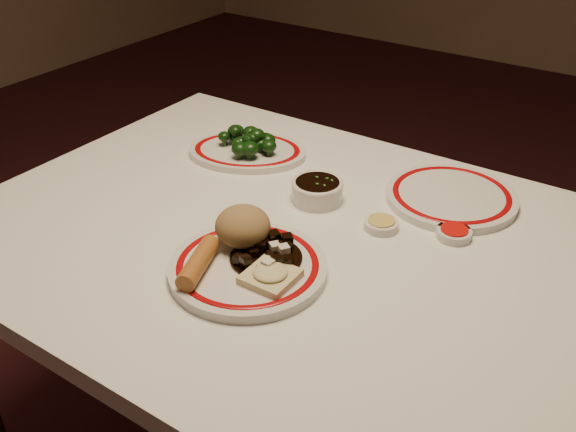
% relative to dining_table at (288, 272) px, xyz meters
% --- Properties ---
extents(dining_table, '(1.20, 0.90, 0.75)m').
position_rel_dining_table_xyz_m(dining_table, '(0.00, 0.00, 0.00)').
color(dining_table, white).
rests_on(dining_table, ground).
extents(main_plate, '(0.28, 0.28, 0.02)m').
position_rel_dining_table_xyz_m(main_plate, '(0.01, -0.14, 0.10)').
color(main_plate, silver).
rests_on(main_plate, dining_table).
extents(rice_mound, '(0.10, 0.10, 0.07)m').
position_rel_dining_table_xyz_m(rice_mound, '(-0.03, -0.09, 0.14)').
color(rice_mound, '#997748').
rests_on(rice_mound, main_plate).
extents(spring_roll, '(0.07, 0.12, 0.03)m').
position_rel_dining_table_xyz_m(spring_roll, '(-0.04, -0.20, 0.13)').
color(spring_roll, '#B16B2B').
rests_on(spring_roll, main_plate).
extents(fried_wonton, '(0.08, 0.08, 0.02)m').
position_rel_dining_table_xyz_m(fried_wonton, '(0.07, -0.15, 0.12)').
color(fried_wonton, beige).
rests_on(fried_wonton, main_plate).
extents(stirfry_heap, '(0.12, 0.12, 0.03)m').
position_rel_dining_table_xyz_m(stirfry_heap, '(0.04, -0.11, 0.12)').
color(stirfry_heap, black).
rests_on(stirfry_heap, main_plate).
extents(broccoli_plate, '(0.32, 0.30, 0.02)m').
position_rel_dining_table_xyz_m(broccoli_plate, '(-0.25, 0.21, 0.10)').
color(broccoli_plate, silver).
rests_on(broccoli_plate, dining_table).
extents(broccoli_pile, '(0.14, 0.11, 0.05)m').
position_rel_dining_table_xyz_m(broccoli_pile, '(-0.25, 0.21, 0.13)').
color(broccoli_pile, '#23471C').
rests_on(broccoli_pile, broccoli_plate).
extents(soy_bowl, '(0.10, 0.10, 0.04)m').
position_rel_dining_table_xyz_m(soy_bowl, '(-0.02, 0.13, 0.11)').
color(soy_bowl, silver).
rests_on(soy_bowl, dining_table).
extents(sweet_sour_dish, '(0.06, 0.06, 0.02)m').
position_rel_dining_table_xyz_m(sweet_sour_dish, '(0.26, 0.15, 0.10)').
color(sweet_sour_dish, silver).
rests_on(sweet_sour_dish, dining_table).
extents(mustard_dish, '(0.06, 0.06, 0.02)m').
position_rel_dining_table_xyz_m(mustard_dish, '(0.14, 0.11, 0.10)').
color(mustard_dish, silver).
rests_on(mustard_dish, dining_table).
extents(far_plate, '(0.31, 0.31, 0.02)m').
position_rel_dining_table_xyz_m(far_plate, '(0.21, 0.28, 0.10)').
color(far_plate, silver).
rests_on(far_plate, dining_table).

